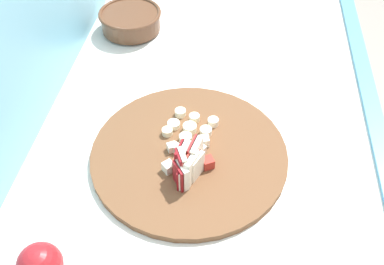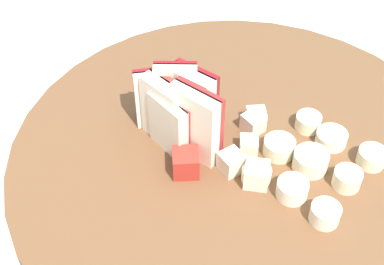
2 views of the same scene
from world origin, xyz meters
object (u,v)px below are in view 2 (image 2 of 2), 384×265
(banana_slice_rows, at_px, (313,163))
(apple_wedge_fan, at_px, (176,108))
(cutting_board, at_px, (240,157))
(apple_dice_pile, at_px, (220,136))

(banana_slice_rows, bearing_deg, apple_wedge_fan, -175.62)
(cutting_board, xyz_separation_m, apple_dice_pile, (-0.02, 0.00, 0.02))
(cutting_board, height_order, apple_dice_pile, apple_dice_pile)
(cutting_board, distance_m, apple_wedge_fan, 0.07)
(apple_wedge_fan, bearing_deg, apple_dice_pile, 6.18)
(apple_dice_pile, xyz_separation_m, banana_slice_rows, (0.08, 0.00, -0.00))
(cutting_board, xyz_separation_m, banana_slice_rows, (0.06, 0.01, 0.01))
(cutting_board, height_order, apple_wedge_fan, apple_wedge_fan)
(cutting_board, distance_m, banana_slice_rows, 0.06)
(cutting_board, distance_m, apple_dice_pile, 0.03)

